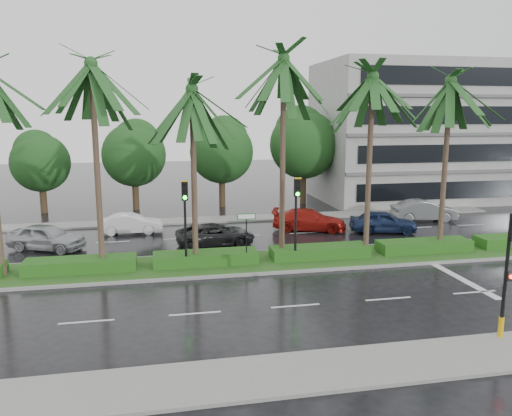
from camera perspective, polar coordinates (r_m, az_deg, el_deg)
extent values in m
plane|color=black|center=(24.96, 1.39, -6.95)|extent=(120.00, 120.00, 0.00)
cube|color=gray|center=(15.89, 9.85, -17.60)|extent=(40.00, 2.40, 0.12)
cube|color=gray|center=(36.38, -2.75, -1.25)|extent=(40.00, 2.00, 0.12)
cube|color=gray|center=(25.87, 0.90, -6.15)|extent=(36.00, 4.00, 0.14)
cube|color=#21541C|center=(25.85, 0.90, -5.99)|extent=(35.60, 3.70, 0.02)
cube|color=#1A4814|center=(25.51, -19.39, -6.13)|extent=(5.20, 1.40, 0.60)
cube|color=#1A4814|center=(25.33, -5.78, -5.68)|extent=(5.20, 1.40, 0.60)
cube|color=#1A4814|center=(26.54, 7.27, -4.95)|extent=(5.20, 1.40, 0.60)
cube|color=#1A4814|center=(28.97, 18.63, -4.11)|extent=(5.20, 1.40, 0.60)
cube|color=silver|center=(31.86, -23.22, -3.93)|extent=(2.00, 0.12, 0.01)
cube|color=silver|center=(19.90, -18.80, -12.20)|extent=(2.00, 0.12, 0.01)
cube|color=silver|center=(31.26, -16.03, -3.74)|extent=(2.00, 0.12, 0.01)
cube|color=silver|center=(19.75, -6.98, -11.87)|extent=(2.00, 0.12, 0.01)
cube|color=silver|center=(31.16, -8.67, -3.49)|extent=(2.00, 0.12, 0.01)
cube|color=silver|center=(20.39, 4.52, -11.08)|extent=(2.00, 0.12, 0.01)
cube|color=silver|center=(31.57, -1.39, -3.18)|extent=(2.00, 0.12, 0.01)
cube|color=silver|center=(21.76, 14.87, -9.99)|extent=(2.00, 0.12, 0.01)
cube|color=silver|center=(32.48, 5.58, -2.84)|extent=(2.00, 0.12, 0.01)
cube|color=silver|center=(23.74, 23.68, -8.80)|extent=(2.00, 0.12, 0.01)
cube|color=silver|center=(33.83, 12.09, -2.48)|extent=(2.00, 0.12, 0.01)
cube|color=silver|center=(35.59, 18.02, -2.12)|extent=(2.00, 0.12, 0.01)
cube|color=silver|center=(37.69, 23.34, -1.79)|extent=(2.00, 0.12, 0.01)
cube|color=silver|center=(25.57, 22.05, -7.31)|extent=(0.40, 6.00, 0.01)
cylinder|color=#3A2C21|center=(26.28, -27.00, -6.40)|extent=(0.40, 0.40, 0.44)
cylinder|color=#3A2C21|center=(24.60, -17.70, 4.18)|extent=(0.28, 0.28, 9.68)
cylinder|color=#3A2C21|center=(25.50, -17.12, -6.18)|extent=(0.40, 0.40, 0.44)
cylinder|color=#3A2C21|center=(24.37, -7.10, 3.24)|extent=(0.28, 0.28, 8.58)
cylinder|color=#3A2C21|center=(25.22, -6.89, -5.97)|extent=(0.40, 0.40, 0.44)
cylinder|color=#3A2C21|center=(25.31, 3.06, 5.30)|extent=(0.28, 0.28, 10.09)
cylinder|color=#3A2C21|center=(26.20, 2.96, -5.27)|extent=(0.40, 0.40, 0.44)
cylinder|color=#3A2C21|center=(26.45, 12.79, 4.40)|extent=(0.28, 0.28, 9.28)
cylinder|color=#3A2C21|center=(27.26, 12.41, -4.87)|extent=(0.40, 0.40, 0.44)
cylinder|color=#3A2C21|center=(28.83, 20.77, 4.35)|extent=(0.28, 0.28, 9.17)
cylinder|color=#3A2C21|center=(29.57, 20.21, -4.07)|extent=(0.40, 0.40, 0.44)
cylinder|color=black|center=(18.77, 26.54, -8.26)|extent=(0.12, 0.12, 3.40)
cylinder|color=gold|center=(19.23, 26.20, -12.08)|extent=(0.18, 0.18, 0.70)
cube|color=black|center=(18.51, 26.97, -6.93)|extent=(0.22, 0.16, 0.32)
cylinder|color=#FF0C05|center=(18.44, 27.14, -7.01)|extent=(0.12, 0.03, 0.12)
cylinder|color=black|center=(24.32, -8.05, -3.00)|extent=(0.12, 0.12, 3.40)
cube|color=black|center=(23.73, -8.16, 1.95)|extent=(0.30, 0.18, 0.90)
cube|color=gold|center=(23.55, -8.17, 3.06)|extent=(0.34, 0.12, 0.06)
cylinder|color=black|center=(23.59, -8.16, 2.63)|extent=(0.18, 0.04, 0.18)
cylinder|color=black|center=(23.63, -8.15, 1.91)|extent=(0.18, 0.04, 0.18)
cylinder|color=#0CE519|center=(23.68, -8.13, 1.19)|extent=(0.18, 0.04, 0.18)
cylinder|color=black|center=(25.21, 4.54, -2.45)|extent=(0.12, 0.12, 3.40)
cube|color=black|center=(24.64, 4.73, 2.33)|extent=(0.30, 0.18, 0.90)
cube|color=gold|center=(24.46, 4.82, 3.41)|extent=(0.34, 0.12, 0.06)
cylinder|color=black|center=(24.50, 4.80, 3.00)|extent=(0.18, 0.04, 0.18)
cylinder|color=black|center=(24.54, 4.79, 2.30)|extent=(0.18, 0.04, 0.18)
cylinder|color=#0CE519|center=(24.59, 4.78, 1.61)|extent=(0.18, 0.04, 0.18)
cylinder|color=black|center=(24.85, -1.11, -3.56)|extent=(0.06, 0.06, 2.60)
cube|color=#0C5926|center=(24.56, -1.10, -0.97)|extent=(0.95, 0.04, 0.30)
cube|color=white|center=(24.54, -1.09, -0.98)|extent=(0.85, 0.01, 0.22)
cylinder|color=#322716|center=(42.14, -23.12, 0.95)|extent=(0.52, 0.52, 2.16)
sphere|color=#173915|center=(41.81, -23.40, 4.76)|extent=(4.45, 4.45, 4.45)
sphere|color=#173915|center=(42.03, -23.41, 5.97)|extent=(3.34, 3.34, 3.34)
cylinder|color=#322716|center=(41.24, -13.58, 1.51)|extent=(0.52, 0.52, 2.44)
sphere|color=#173915|center=(40.87, -13.78, 5.91)|extent=(5.02, 5.02, 5.02)
sphere|color=#173915|center=(41.11, -13.82, 7.30)|extent=(3.77, 3.77, 3.77)
cylinder|color=#322716|center=(41.53, -3.89, 1.91)|extent=(0.52, 0.52, 2.53)
sphere|color=#173915|center=(41.16, -3.95, 6.43)|extent=(5.20, 5.20, 5.20)
sphere|color=#173915|center=(41.39, -4.02, 7.85)|extent=(3.90, 3.90, 3.90)
cylinder|color=#322716|center=(42.95, 5.41, 2.36)|extent=(0.52, 0.52, 2.81)
sphere|color=#173915|center=(42.59, 5.50, 7.23)|extent=(5.78, 5.78, 5.78)
sphere|color=#173915|center=(42.82, 5.41, 8.75)|extent=(4.33, 4.33, 4.33)
cylinder|color=#322716|center=(45.49, 13.89, 2.18)|extent=(0.52, 0.52, 2.21)
sphere|color=#173915|center=(45.17, 14.06, 5.79)|extent=(4.55, 4.55, 4.55)
sphere|color=#173915|center=(45.38, 13.94, 6.94)|extent=(3.41, 3.41, 3.41)
cube|color=gray|center=(46.85, 17.26, 8.27)|extent=(16.00, 10.00, 12.00)
imported|color=#A5A8AD|center=(30.52, -22.83, -3.09)|extent=(3.40, 4.69, 1.48)
imported|color=white|center=(33.03, -14.08, -1.74)|extent=(1.57, 3.99, 1.29)
imported|color=black|center=(29.25, -4.65, -3.05)|extent=(2.42, 4.73, 1.28)
imported|color=#9F1711|center=(33.10, 6.10, -1.35)|extent=(3.51, 5.23, 1.41)
imported|color=#19284D|center=(33.31, 14.32, -1.52)|extent=(2.66, 4.53, 1.45)
imported|color=slate|center=(37.84, 18.64, -0.27)|extent=(2.16, 4.73, 1.50)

